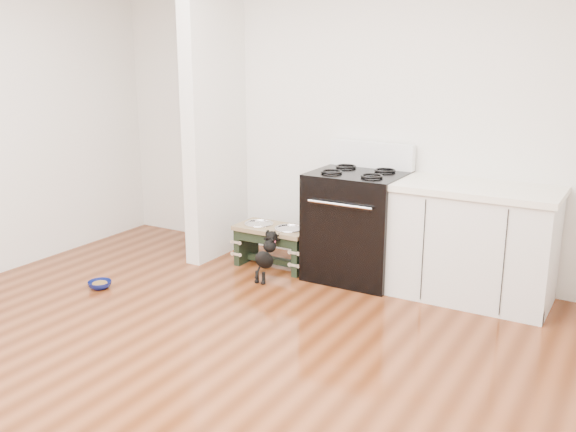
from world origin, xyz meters
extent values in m
plane|color=#4B210D|center=(0.00, 0.00, 0.00)|extent=(5.00, 5.00, 0.00)
plane|color=silver|center=(0.00, 2.50, 1.35)|extent=(5.00, 0.00, 5.00)
cube|color=silver|center=(-1.18, 2.10, 1.35)|extent=(0.15, 0.80, 2.70)
cube|color=black|center=(0.25, 2.15, 0.46)|extent=(0.76, 0.65, 0.92)
cube|color=black|center=(0.25, 1.84, 0.40)|extent=(0.58, 0.02, 0.50)
cylinder|color=silver|center=(0.25, 1.80, 0.72)|extent=(0.56, 0.02, 0.02)
cube|color=white|center=(0.25, 2.43, 1.03)|extent=(0.76, 0.08, 0.22)
torus|color=black|center=(0.07, 2.01, 0.93)|extent=(0.18, 0.18, 0.02)
torus|color=black|center=(0.43, 2.01, 0.93)|extent=(0.18, 0.18, 0.02)
torus|color=black|center=(0.07, 2.29, 0.93)|extent=(0.18, 0.18, 0.02)
torus|color=black|center=(0.43, 2.29, 0.93)|extent=(0.18, 0.18, 0.02)
cube|color=silver|center=(1.23, 2.18, 0.43)|extent=(1.20, 0.60, 0.86)
cube|color=silver|center=(1.23, 2.18, 0.89)|extent=(1.24, 0.64, 0.05)
cube|color=black|center=(1.23, 1.92, 0.05)|extent=(1.20, 0.06, 0.10)
cube|color=black|center=(-0.80, 2.03, 0.17)|extent=(0.06, 0.33, 0.34)
cube|color=black|center=(-0.20, 2.03, 0.17)|extent=(0.06, 0.33, 0.34)
cube|color=black|center=(-0.50, 1.88, 0.30)|extent=(0.55, 0.03, 0.08)
cube|color=black|center=(-0.50, 2.03, 0.06)|extent=(0.55, 0.06, 0.06)
cube|color=brown|center=(-0.50, 2.03, 0.36)|extent=(0.69, 0.37, 0.04)
cylinder|color=silver|center=(-0.66, 2.03, 0.36)|extent=(0.24, 0.24, 0.04)
cylinder|color=silver|center=(-0.34, 2.03, 0.36)|extent=(0.24, 0.24, 0.04)
torus|color=silver|center=(-0.66, 2.03, 0.38)|extent=(0.27, 0.27, 0.02)
torus|color=silver|center=(-0.34, 2.03, 0.38)|extent=(0.27, 0.27, 0.02)
cylinder|color=black|center=(-0.41, 1.60, 0.05)|extent=(0.03, 0.03, 0.10)
cylinder|color=black|center=(-0.34, 1.60, 0.05)|extent=(0.03, 0.03, 0.10)
sphere|color=black|center=(-0.41, 1.60, 0.01)|extent=(0.04, 0.04, 0.04)
sphere|color=black|center=(-0.34, 1.60, 0.01)|extent=(0.04, 0.04, 0.04)
ellipsoid|color=black|center=(-0.38, 1.67, 0.19)|extent=(0.12, 0.28, 0.25)
sphere|color=black|center=(-0.38, 1.76, 0.29)|extent=(0.11, 0.11, 0.11)
sphere|color=black|center=(-0.38, 1.79, 0.36)|extent=(0.10, 0.10, 0.10)
sphere|color=black|center=(-0.41, 1.86, 0.36)|extent=(0.03, 0.03, 0.03)
sphere|color=black|center=(-0.35, 1.86, 0.36)|extent=(0.03, 0.03, 0.03)
cylinder|color=black|center=(-0.38, 1.56, 0.11)|extent=(0.02, 0.08, 0.09)
torus|color=#DC405F|center=(-0.38, 1.78, 0.32)|extent=(0.09, 0.06, 0.09)
imported|color=#0B1351|center=(-1.46, 0.84, 0.03)|extent=(0.21, 0.21, 0.06)
cylinder|color=#553A18|center=(-1.46, 0.84, 0.03)|extent=(0.12, 0.12, 0.02)
camera|label=1|loc=(2.39, -2.67, 1.94)|focal=40.00mm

